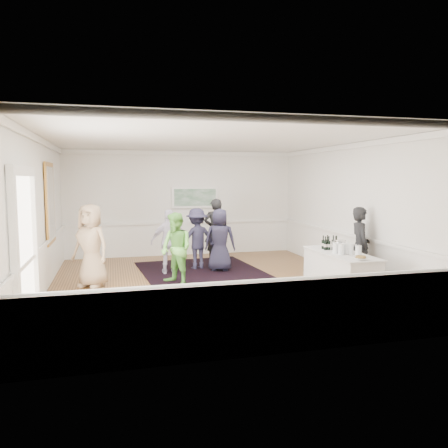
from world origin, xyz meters
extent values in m
plane|color=brown|center=(0.00, 0.00, 0.00)|extent=(8.00, 8.00, 0.00)
cube|color=white|center=(0.00, 0.00, 3.20)|extent=(7.00, 8.00, 0.02)
cube|color=white|center=(-3.50, 0.00, 1.60)|extent=(0.02, 8.00, 3.20)
cube|color=white|center=(3.50, 0.00, 1.60)|extent=(0.02, 8.00, 3.20)
cube|color=white|center=(0.00, 4.00, 1.60)|extent=(7.00, 0.02, 3.20)
cube|color=white|center=(0.00, -4.00, 1.60)|extent=(7.00, 0.02, 3.20)
cube|color=#BF8538|center=(-3.46, 1.30, 1.80)|extent=(0.04, 1.25, 1.85)
cube|color=white|center=(-3.43, 1.30, 1.80)|extent=(0.01, 1.05, 1.65)
cube|color=white|center=(-3.43, -2.72, 1.20)|extent=(0.10, 0.14, 2.40)
cube|color=white|center=(-3.43, -1.08, 1.20)|extent=(0.10, 0.14, 2.40)
cube|color=white|center=(-3.43, -1.90, 2.48)|extent=(0.10, 1.78, 0.16)
cube|color=white|center=(-3.46, -1.90, 1.20)|extent=(0.02, 1.50, 2.40)
cube|color=white|center=(0.40, 3.95, 1.78)|extent=(1.44, 0.05, 0.66)
cube|color=#246139|center=(0.40, 3.92, 1.78)|extent=(1.30, 0.01, 0.52)
cube|color=black|center=(0.10, 1.18, 0.01)|extent=(3.25, 4.09, 0.02)
cube|color=silver|center=(2.49, -1.28, 0.41)|extent=(0.73, 2.00, 0.82)
cube|color=silver|center=(2.49, -1.28, 0.82)|extent=(0.79, 2.06, 0.02)
imported|color=black|center=(3.20, -0.84, 0.87)|extent=(0.54, 0.71, 1.74)
imported|color=#A18464|center=(-2.55, 0.48, 0.91)|extent=(1.06, 1.00, 1.82)
imported|color=#64B648|center=(-0.73, 0.24, 0.81)|extent=(0.93, 0.99, 1.61)
imported|color=#BDB5CB|center=(-0.72, 1.35, 0.80)|extent=(0.95, 0.43, 1.60)
imported|color=#211F35|center=(0.04, 1.79, 0.80)|extent=(1.13, 0.79, 1.59)
imported|color=black|center=(0.73, 2.57, 0.90)|extent=(0.73, 0.55, 1.80)
imported|color=#211F35|center=(0.56, 1.38, 0.80)|extent=(0.89, 0.70, 1.60)
cylinder|color=#7AAF3E|center=(2.36, -1.51, 0.95)|extent=(0.12, 0.12, 0.24)
cylinder|color=#E44353|center=(2.57, -1.51, 0.95)|extent=(0.12, 0.12, 0.24)
cylinder|color=#5AA139|center=(2.33, -1.34, 0.95)|extent=(0.12, 0.12, 0.24)
cylinder|color=silver|center=(2.57, -1.79, 0.95)|extent=(0.12, 0.12, 0.24)
cylinder|color=#D73F4E|center=(2.50, -1.46, 0.95)|extent=(0.12, 0.12, 0.24)
cylinder|color=silver|center=(2.51, -1.16, 0.95)|extent=(0.26, 0.26, 0.25)
imported|color=white|center=(2.43, -2.11, 0.86)|extent=(0.26, 0.26, 0.06)
cylinder|color=olive|center=(2.43, -2.11, 0.89)|extent=(0.19, 0.19, 0.04)
camera|label=1|loc=(-2.09, -9.32, 2.37)|focal=35.00mm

